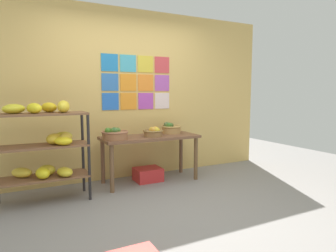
% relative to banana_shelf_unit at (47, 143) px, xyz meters
% --- Properties ---
extents(ground, '(9.13, 9.13, 0.00)m').
position_rel_banana_shelf_unit_xyz_m(ground, '(1.26, -0.98, -0.73)').
color(ground, gray).
extents(back_wall_with_art, '(4.99, 0.07, 2.61)m').
position_rel_banana_shelf_unit_xyz_m(back_wall_with_art, '(1.26, 0.61, 0.58)').
color(back_wall_with_art, '#DBB260').
rests_on(back_wall_with_art, ground).
extents(banana_shelf_unit, '(1.05, 0.50, 1.24)m').
position_rel_banana_shelf_unit_xyz_m(banana_shelf_unit, '(0.00, 0.00, 0.00)').
color(banana_shelf_unit, '#262324').
rests_on(banana_shelf_unit, ground).
extents(display_table, '(1.44, 0.58, 0.69)m').
position_rel_banana_shelf_unit_xyz_m(display_table, '(1.45, 0.19, -0.13)').
color(display_table, brown).
rests_on(display_table, ground).
extents(fruit_basket_left, '(0.30, 0.30, 0.15)m').
position_rel_banana_shelf_unit_xyz_m(fruit_basket_left, '(1.47, 0.12, 0.03)').
color(fruit_basket_left, olive).
rests_on(fruit_basket_left, display_table).
extents(fruit_basket_right, '(0.37, 0.37, 0.17)m').
position_rel_banana_shelf_unit_xyz_m(fruit_basket_right, '(0.88, 0.12, 0.03)').
color(fruit_basket_right, '#95613E').
rests_on(fruit_basket_right, display_table).
extents(fruit_basket_back_left, '(0.32, 0.32, 0.18)m').
position_rel_banana_shelf_unit_xyz_m(fruit_basket_back_left, '(1.86, 0.30, 0.04)').
color(fruit_basket_back_left, tan).
rests_on(fruit_basket_back_left, display_table).
extents(produce_crate_under_table, '(0.39, 0.33, 0.20)m').
position_rel_banana_shelf_unit_xyz_m(produce_crate_under_table, '(1.42, 0.23, -0.63)').
color(produce_crate_under_table, red).
rests_on(produce_crate_under_table, ground).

